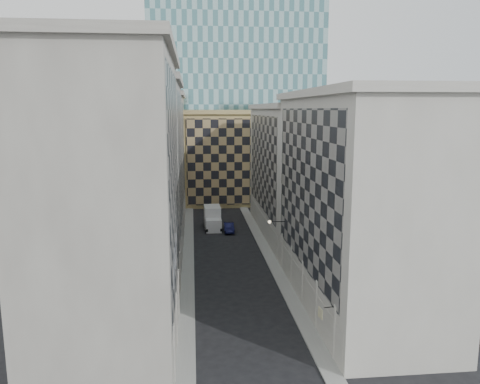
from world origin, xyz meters
TOP-DOWN VIEW (x-y plane):
  - sidewalk_west at (-5.25, 30.00)m, footprint 1.50×100.00m
  - sidewalk_east at (5.25, 30.00)m, footprint 1.50×100.00m
  - bldg_left_a at (-10.88, 11.00)m, footprint 10.80×22.80m
  - bldg_left_b at (-10.88, 33.00)m, footprint 10.80×22.80m
  - bldg_left_c at (-10.88, 55.00)m, footprint 10.80×22.80m
  - bldg_right_a at (10.88, 15.00)m, footprint 10.80×26.80m
  - bldg_right_b at (10.89, 42.00)m, footprint 10.80×28.80m
  - tan_block at (2.00, 67.90)m, footprint 16.80×14.80m
  - church_tower at (0.00, 82.00)m, footprint 7.20×7.20m
  - flagpoles_left at (-5.90, 6.00)m, footprint 0.10×6.33m
  - bracket_lamp at (4.38, 24.00)m, footprint 1.98×0.36m
  - box_truck at (-1.39, 45.94)m, footprint 2.67×6.32m
  - dark_car at (1.02, 43.25)m, footprint 1.60×4.37m
  - shop_sign at (4.95, 4.72)m, footprint 1.22×0.78m

SIDE VIEW (x-z plane):
  - sidewalk_west at x=-5.25m, z-range 0.00..0.15m
  - sidewalk_east at x=5.25m, z-range 0.00..0.15m
  - dark_car at x=1.02m, z-range 0.00..1.43m
  - box_truck at x=-1.39m, z-range -0.22..3.22m
  - shop_sign at x=4.95m, z-range 3.40..4.26m
  - bracket_lamp at x=4.38m, z-range 6.02..6.38m
  - flagpoles_left at x=-5.90m, z-range 6.83..9.17m
  - tan_block at x=2.00m, z-range 0.04..18.84m
  - bldg_right_b at x=10.89m, z-range 0.00..19.70m
  - bldg_right_a at x=10.88m, z-range -0.03..20.67m
  - bldg_left_c at x=-10.88m, z-range -0.02..21.68m
  - bldg_left_b at x=-10.88m, z-range -0.03..22.67m
  - bldg_left_a at x=-10.88m, z-range -0.03..23.67m
  - church_tower at x=0.00m, z-range 1.20..52.70m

